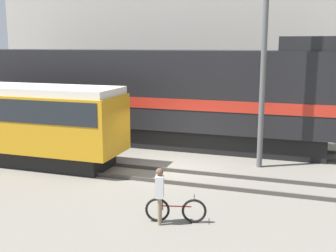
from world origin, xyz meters
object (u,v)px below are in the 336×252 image
Objects in this scene: person at (160,190)px; utility_pole_left at (264,45)px; freight_locomotive at (142,95)px; streetcar at (18,119)px; bicycle at (176,210)px.

utility_pole_left is (2.02, 6.64, 3.97)m from person.
freight_locomotive is 6.26m from streetcar.
streetcar is at bearing 154.99° from bicycle.
person is at bearing -106.89° from utility_pole_left.
utility_pole_left reaches higher than bicycle.
bicycle is 1.05× the size of person.
utility_pole_left reaches higher than streetcar.
person is (4.26, -9.19, -1.49)m from freight_locomotive.
freight_locomotive is 12.05× the size of person.
person is at bearing -147.80° from bicycle.
utility_pole_left is (6.28, -2.55, 2.47)m from freight_locomotive.
utility_pole_left reaches higher than person.
streetcar reaches higher than bicycle.
streetcar is 5.62× the size of person.
freight_locomotive is at bearing 55.10° from streetcar.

